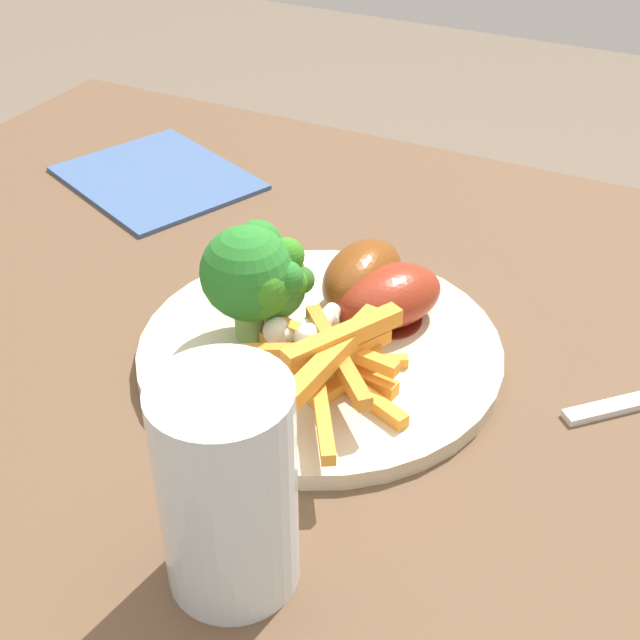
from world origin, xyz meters
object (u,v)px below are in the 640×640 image
object	(u,v)px
chicken_drumstick_near	(383,299)
broccoli_floret_back	(254,277)
broccoli_floret_front	(272,287)
carrot_fries_pile	(334,361)
chicken_drumstick_far	(359,280)
water_glass	(227,488)
dinner_plate	(320,351)
dining_table	(283,489)
broccoli_floret_middle	(251,271)

from	to	relation	value
chicken_drumstick_near	broccoli_floret_back	bearing A→B (deg)	37.39
broccoli_floret_front	carrot_fries_pile	world-z (taller)	broccoli_floret_front
chicken_drumstick_near	chicken_drumstick_far	xyz separation A→B (m)	(0.02, -0.01, 0.00)
carrot_fries_pile	water_glass	distance (m)	0.15
chicken_drumstick_near	chicken_drumstick_far	distance (m)	0.02
dinner_plate	chicken_drumstick_near	distance (m)	0.06
dining_table	chicken_drumstick_far	world-z (taller)	chicken_drumstick_far
chicken_drumstick_near	dining_table	bearing A→B (deg)	53.10
chicken_drumstick_near	chicken_drumstick_far	bearing A→B (deg)	-24.52
broccoli_floret_front	chicken_drumstick_far	world-z (taller)	broccoli_floret_front
broccoli_floret_back	carrot_fries_pile	bearing A→B (deg)	160.72
broccoli_floret_front	broccoli_floret_back	distance (m)	0.02
broccoli_floret_front	chicken_drumstick_near	xyz separation A→B (m)	(-0.06, -0.04, -0.02)
chicken_drumstick_near	water_glass	world-z (taller)	water_glass
dining_table	carrot_fries_pile	size ratio (longest dim) A/B	7.09
carrot_fries_pile	broccoli_floret_front	bearing A→B (deg)	-28.33
broccoli_floret_middle	chicken_drumstick_far	bearing A→B (deg)	-129.16
chicken_drumstick_near	water_glass	xyz separation A→B (m)	(-0.01, 0.22, 0.03)
broccoli_floret_back	water_glass	size ratio (longest dim) A/B	0.64
dining_table	dinner_plate	world-z (taller)	dinner_plate
broccoli_floret_middle	water_glass	size ratio (longest dim) A/B	0.68
dinner_plate	water_glass	distance (m)	0.19
dining_table	broccoli_floret_front	distance (m)	0.17
broccoli_floret_back	water_glass	bearing A→B (deg)	116.39
broccoli_floret_middle	dining_table	bearing A→B (deg)	154.69
broccoli_floret_back	water_glass	distance (m)	0.19
water_glass	dining_table	bearing A→B (deg)	-68.68
dining_table	dinner_plate	distance (m)	0.13
broccoli_floret_front	broccoli_floret_middle	bearing A→B (deg)	32.09
chicken_drumstick_far	dinner_plate	bearing A→B (deg)	85.14
water_glass	carrot_fries_pile	bearing A→B (deg)	-84.66
chicken_drumstick_far	broccoli_floret_front	bearing A→B (deg)	54.60
broccoli_floret_front	chicken_drumstick_far	xyz separation A→B (m)	(-0.04, -0.05, -0.02)
dinner_plate	chicken_drumstick_far	distance (m)	0.06
dining_table	broccoli_floret_middle	bearing A→B (deg)	-25.31
carrot_fries_pile	dining_table	bearing A→B (deg)	-16.39
broccoli_floret_back	chicken_drumstick_near	world-z (taller)	broccoli_floret_back
broccoli_floret_front	carrot_fries_pile	xyz separation A→B (m)	(-0.06, 0.03, -0.02)
water_glass	broccoli_floret_middle	bearing A→B (deg)	-62.94
broccoli_floret_middle	carrot_fries_pile	size ratio (longest dim) A/B	0.63
broccoli_floret_back	chicken_drumstick_near	distance (m)	0.09
water_glass	broccoli_floret_front	bearing A→B (deg)	-66.99
broccoli_floret_back	chicken_drumstick_near	size ratio (longest dim) A/B	0.61
broccoli_floret_middle	broccoli_floret_back	distance (m)	0.00
dining_table	broccoli_floret_front	bearing A→B (deg)	-54.68
broccoli_floret_front	water_glass	distance (m)	0.19
broccoli_floret_front	carrot_fries_pile	bearing A→B (deg)	151.67
broccoli_floret_front	water_glass	size ratio (longest dim) A/B	0.49
broccoli_floret_back	chicken_drumstick_far	bearing A→B (deg)	-126.62
dining_table	chicken_drumstick_near	world-z (taller)	chicken_drumstick_near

